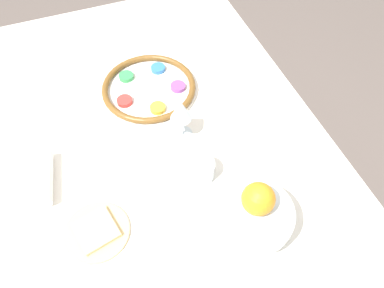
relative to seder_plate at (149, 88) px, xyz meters
The scene contains 11 objects.
ground_plane 0.79m from the seder_plate, 22.43° to the right, with size 8.00×8.00×0.00m, color #564C47.
dining_table 0.45m from the seder_plate, 22.43° to the right, with size 1.46×1.06×0.74m.
seder_plate is the anchor object (origin of this frame).
wine_glass 0.22m from the seder_plate, 10.74° to the left, with size 0.06×0.06×0.14m.
fruit_stand 0.56m from the seder_plate, ahead, with size 0.18×0.18×0.11m.
orange_fruit 0.56m from the seder_plate, 10.17° to the left, with size 0.07×0.07×0.07m.
bread_plate 0.49m from the seder_plate, 32.03° to the right, with size 0.16×0.16×0.02m.
napkin_roll 0.43m from the seder_plate, 57.59° to the right, with size 0.16×0.07×0.05m.
cup_near 0.36m from the seder_plate, ahead, with size 0.08×0.08×0.06m.
fork_left 0.27m from the seder_plate, 80.55° to the left, with size 0.09×0.19×0.01m.
fork_right 0.27m from the seder_plate, 74.29° to the left, with size 0.08×0.19×0.01m.
Camera 1 is at (0.63, -0.08, 1.62)m, focal length 35.00 mm.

